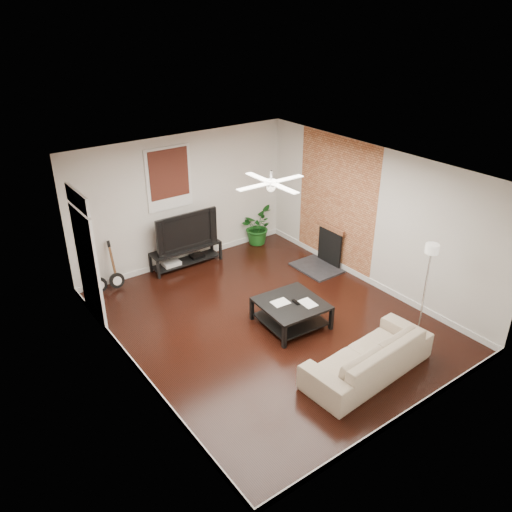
{
  "coord_description": "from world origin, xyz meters",
  "views": [
    {
      "loc": [
        -4.72,
        -6.08,
        5.17
      ],
      "look_at": [
        0.0,
        0.4,
        1.15
      ],
      "focal_mm": 35.91,
      "sensor_mm": 36.0,
      "label": 1
    }
  ],
  "objects": [
    {
      "name": "coffee_table",
      "position": [
        0.26,
        -0.29,
        0.22
      ],
      "size": [
        1.13,
        1.13,
        0.45
      ],
      "primitive_type": "cube",
      "rotation": [
        0.0,
        0.0,
        -0.06
      ],
      "color": "black",
      "rests_on": "floor"
    },
    {
      "name": "guitar_left",
      "position": [
        -2.09,
        2.75,
        0.5
      ],
      "size": [
        0.33,
        0.24,
        0.99
      ],
      "primitive_type": null,
      "rotation": [
        0.0,
        0.0,
        -0.09
      ],
      "color": "black",
      "rests_on": "floor"
    },
    {
      "name": "sofa",
      "position": [
        0.36,
        -2.01,
        0.32
      ],
      "size": [
        2.25,
        1.0,
        0.64
      ],
      "primitive_type": "imported",
      "rotation": [
        0.0,
        0.0,
        3.21
      ],
      "color": "tan",
      "rests_on": "floor"
    },
    {
      "name": "potted_plant",
      "position": [
        1.77,
        2.82,
        0.43
      ],
      "size": [
        1.01,
        1.02,
        0.86
      ],
      "primitive_type": "imported",
      "rotation": [
        0.0,
        0.0,
        0.92
      ],
      "color": "#185519",
      "rests_on": "floor"
    },
    {
      "name": "guitar_right",
      "position": [
        -1.74,
        2.72,
        0.5
      ],
      "size": [
        0.31,
        0.22,
        0.99
      ],
      "primitive_type": null,
      "rotation": [
        0.0,
        0.0,
        0.02
      ],
      "color": "black",
      "rests_on": "floor"
    },
    {
      "name": "window_back",
      "position": [
        -0.3,
        2.97,
        1.95
      ],
      "size": [
        1.0,
        0.06,
        1.3
      ],
      "primitive_type": "cube",
      "color": "#401411",
      "rests_on": "wall_back"
    },
    {
      "name": "floor_lamp",
      "position": [
        1.71,
        -1.91,
        0.9
      ],
      "size": [
        0.31,
        0.31,
        1.79
      ],
      "primitive_type": null,
      "rotation": [
        0.0,
        0.0,
        0.07
      ],
      "color": "silver",
      "rests_on": "floor"
    },
    {
      "name": "tv_stand",
      "position": [
        -0.13,
        2.78,
        0.22
      ],
      "size": [
        1.56,
        0.42,
        0.44
      ],
      "primitive_type": "cube",
      "color": "black",
      "rests_on": "floor"
    },
    {
      "name": "fireplace",
      "position": [
        2.2,
        1.0,
        0.46
      ],
      "size": [
        0.8,
        1.1,
        0.92
      ],
      "primitive_type": "cube",
      "color": "black",
      "rests_on": "floor"
    },
    {
      "name": "tv",
      "position": [
        -0.13,
        2.8,
        0.84
      ],
      "size": [
        1.4,
        0.18,
        0.81
      ],
      "primitive_type": "imported",
      "color": "black",
      "rests_on": "tv_stand"
    },
    {
      "name": "ceiling_fan",
      "position": [
        0.0,
        0.0,
        2.6
      ],
      "size": [
        1.24,
        1.24,
        0.32
      ],
      "primitive_type": null,
      "color": "white",
      "rests_on": "ceiling"
    },
    {
      "name": "door_left",
      "position": [
        -2.46,
        1.9,
        1.25
      ],
      "size": [
        0.08,
        1.0,
        2.5
      ],
      "primitive_type": "cube",
      "color": "white",
      "rests_on": "wall_left"
    },
    {
      "name": "brick_accent",
      "position": [
        2.49,
        1.0,
        1.4
      ],
      "size": [
        0.02,
        2.2,
        2.8
      ],
      "primitive_type": "cube",
      "color": "#AD5D37",
      "rests_on": "floor"
    },
    {
      "name": "room",
      "position": [
        0.0,
        0.0,
        1.4
      ],
      "size": [
        5.01,
        6.01,
        2.81
      ],
      "color": "black",
      "rests_on": "ground"
    }
  ]
}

